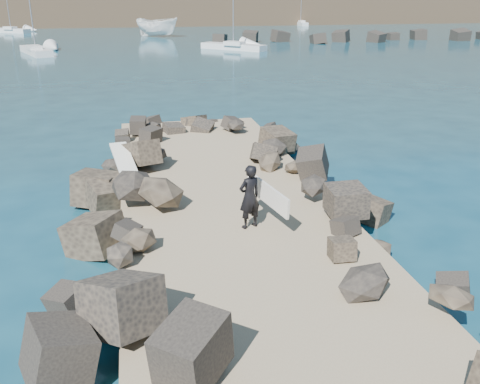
{
  "coord_description": "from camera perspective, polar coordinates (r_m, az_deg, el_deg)",
  "views": [
    {
      "loc": [
        -2.51,
        -13.24,
        6.21
      ],
      "look_at": [
        0.0,
        -1.0,
        1.5
      ],
      "focal_mm": 40.0,
      "sensor_mm": 36.0,
      "label": 1
    }
  ],
  "objects": [
    {
      "name": "boat_imported",
      "position": [
        81.62,
        -8.82,
        17.02
      ],
      "size": [
        7.16,
        6.65,
        2.75
      ],
      "primitive_type": "imported",
      "rotation": [
        0.0,
        0.0,
        0.87
      ],
      "color": "white",
      "rests_on": "ground"
    },
    {
      "name": "breakwater_secondary",
      "position": [
        78.08,
        17.83,
        15.59
      ],
      "size": [
        52.0,
        4.0,
        1.2
      ],
      "primitive_type": "cube",
      "color": "black",
      "rests_on": "ground"
    },
    {
      "name": "riprap_right",
      "position": [
        14.14,
        12.03,
        -3.66
      ],
      "size": [
        2.6,
        22.0,
        1.0
      ],
      "primitive_type": "cube",
      "color": "black",
      "rests_on": "ground"
    },
    {
      "name": "sailboat_e",
      "position": [
        95.83,
        -23.24,
        15.55
      ],
      "size": [
        6.54,
        5.7,
        8.6
      ],
      "color": "silver",
      "rests_on": "ground"
    },
    {
      "name": "riprap_left",
      "position": [
        13.06,
        -12.17,
        -5.77
      ],
      "size": [
        2.6,
        22.0,
        1.0
      ],
      "primitive_type": "cube",
      "color": "black",
      "rests_on": "ground"
    },
    {
      "name": "sailboat_a",
      "position": [
        61.69,
        -20.96,
        13.89
      ],
      "size": [
        4.34,
        7.94,
        9.36
      ],
      "color": "silver",
      "rests_on": "ground"
    },
    {
      "name": "ground",
      "position": [
        14.84,
        -0.78,
        -4.09
      ],
      "size": [
        800.0,
        800.0,
        0.0
      ],
      "primitive_type": "plane",
      "color": "#0F384C",
      "rests_on": "ground"
    },
    {
      "name": "surfer_with_board",
      "position": [
        13.27,
        1.29,
        -0.47
      ],
      "size": [
        1.11,
        1.98,
        1.65
      ],
      "color": "black",
      "rests_on": "jetty"
    },
    {
      "name": "sailboat_c",
      "position": [
        62.37,
        -0.7,
        15.25
      ],
      "size": [
        6.84,
        6.75,
        9.41
      ],
      "color": "silver",
      "rests_on": "ground"
    },
    {
      "name": "jetty",
      "position": [
        12.95,
        0.89,
        -6.51
      ],
      "size": [
        6.0,
        26.0,
        0.6
      ],
      "primitive_type": "cube",
      "color": "#8C7759",
      "rests_on": "ground"
    },
    {
      "name": "sailboat_f",
      "position": [
        108.51,
        6.48,
        17.43
      ],
      "size": [
        1.34,
        5.84,
        7.16
      ],
      "color": "silver",
      "rests_on": "ground"
    },
    {
      "name": "surfboard_resting",
      "position": [
        17.62,
        -12.29,
        3.09
      ],
      "size": [
        0.92,
        2.31,
        0.08
      ],
      "primitive_type": "cube",
      "rotation": [
        0.0,
        0.0,
        0.16
      ],
      "color": "white",
      "rests_on": "riprap_left"
    }
  ]
}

